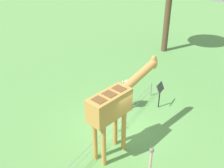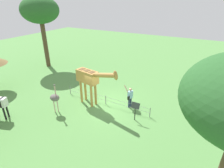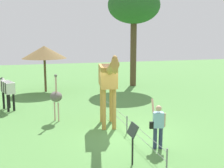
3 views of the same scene
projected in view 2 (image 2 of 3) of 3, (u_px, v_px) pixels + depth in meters
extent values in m
plane|color=#568E47|center=(105.00, 105.00, 13.93)|extent=(60.00, 60.00, 0.00)
cylinder|color=#BC8942|center=(96.00, 94.00, 13.62)|extent=(0.18, 0.18, 1.80)
cylinder|color=#BC8942|center=(91.00, 96.00, 13.31)|extent=(0.18, 0.18, 1.80)
cylinder|color=#BC8942|center=(85.00, 90.00, 14.24)|extent=(0.18, 0.18, 1.80)
cylinder|color=#BC8942|center=(81.00, 92.00, 13.93)|extent=(0.18, 0.18, 1.80)
cube|color=#BC8942|center=(87.00, 76.00, 13.19)|extent=(1.80, 0.99, 0.90)
cube|color=brown|center=(92.00, 72.00, 12.71)|extent=(0.43, 0.50, 0.02)
cube|color=brown|center=(87.00, 71.00, 12.99)|extent=(0.43, 0.50, 0.02)
cube|color=brown|center=(82.00, 69.00, 13.27)|extent=(0.43, 0.50, 0.02)
cylinder|color=#BC8942|center=(104.00, 75.00, 12.06)|extent=(2.11, 0.68, 0.80)
ellipsoid|color=#BC8942|center=(116.00, 75.00, 11.39)|extent=(0.46, 0.33, 0.69)
cylinder|color=brown|center=(116.00, 72.00, 11.36)|extent=(0.05, 0.05, 0.14)
cylinder|color=brown|center=(115.00, 73.00, 11.26)|extent=(0.05, 0.05, 0.14)
cylinder|color=navy|center=(129.00, 103.00, 13.41)|extent=(0.14, 0.14, 0.78)
cylinder|color=navy|center=(131.00, 102.00, 13.54)|extent=(0.14, 0.14, 0.78)
cube|color=#8CBFE0|center=(130.00, 95.00, 13.19)|extent=(0.32, 0.41, 0.55)
sphere|color=#D8AD8C|center=(130.00, 89.00, 13.01)|extent=(0.22, 0.22, 0.22)
cylinder|color=#D8AD8C|center=(126.00, 89.00, 13.06)|extent=(0.41, 0.18, 0.48)
cylinder|color=#D8AD8C|center=(132.00, 94.00, 13.34)|extent=(0.08, 0.08, 0.50)
cube|color=black|center=(129.00, 98.00, 13.09)|extent=(0.17, 0.22, 0.24)
cylinder|color=black|center=(4.00, 113.00, 12.03)|extent=(0.12, 0.12, 0.95)
cylinder|color=black|center=(7.00, 111.00, 12.30)|extent=(0.12, 0.12, 0.95)
cube|color=silver|center=(5.00, 102.00, 11.82)|extent=(0.31, 0.47, 0.60)
cube|color=black|center=(2.00, 102.00, 11.84)|extent=(0.31, 0.47, 0.60)
cube|color=silver|center=(0.00, 102.00, 11.86)|extent=(0.31, 0.47, 0.60)
cylinder|color=#CC9E93|center=(58.00, 106.00, 12.86)|extent=(0.07, 0.07, 0.90)
cylinder|color=#CC9E93|center=(54.00, 107.00, 12.81)|extent=(0.07, 0.07, 0.90)
ellipsoid|color=#66605B|center=(55.00, 98.00, 12.52)|extent=(0.70, 0.56, 0.49)
cylinder|color=#CC9E93|center=(55.00, 91.00, 12.22)|extent=(0.08, 0.08, 0.80)
sphere|color=#66605B|center=(54.00, 85.00, 12.03)|extent=(0.14, 0.14, 0.14)
cylinder|color=brown|center=(45.00, 45.00, 20.79)|extent=(0.49, 0.49, 5.07)
ellipsoid|color=#285B28|center=(40.00, 10.00, 19.17)|extent=(4.04, 4.04, 2.83)
cylinder|color=black|center=(135.00, 114.00, 11.99)|extent=(0.06, 0.06, 0.95)
cube|color=#333D38|center=(135.00, 105.00, 11.71)|extent=(0.56, 0.21, 0.38)
cylinder|color=slate|center=(70.00, 90.00, 15.34)|extent=(0.05, 0.05, 0.75)
cylinder|color=slate|center=(106.00, 100.00, 13.82)|extent=(0.05, 0.05, 0.75)
cylinder|color=slate|center=(150.00, 112.00, 12.31)|extent=(0.05, 0.05, 0.75)
cube|color=slate|center=(106.00, 97.00, 13.71)|extent=(7.00, 0.01, 0.01)
cube|color=slate|center=(106.00, 100.00, 13.84)|extent=(7.00, 0.01, 0.01)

